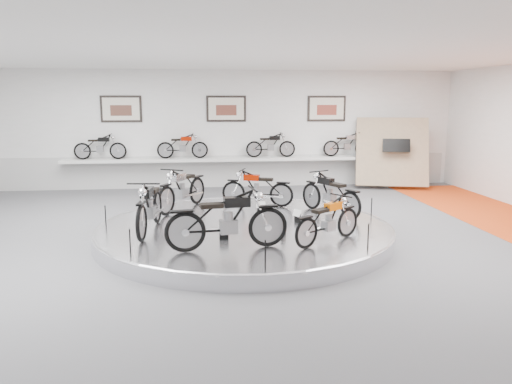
{
  "coord_description": "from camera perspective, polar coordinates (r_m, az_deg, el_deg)",
  "views": [
    {
      "loc": [
        -0.95,
        -10.24,
        2.99
      ],
      "look_at": [
        0.29,
        0.6,
        0.98
      ],
      "focal_mm": 35.0,
      "sensor_mm": 36.0,
      "label": 1
    }
  ],
  "objects": [
    {
      "name": "display_platform",
      "position": [
        10.96,
        -1.34,
        -4.57
      ],
      "size": [
        6.4,
        6.4,
        0.3
      ],
      "primitive_type": "cylinder",
      "color": "silver",
      "rests_on": "floor"
    },
    {
      "name": "display_panel",
      "position": [
        17.69,
        15.28,
        4.45
      ],
      "size": [
        2.56,
        1.52,
        2.3
      ],
      "primitive_type": "cube",
      "rotation": [
        -0.35,
        0.0,
        -0.26
      ],
      "color": "tan",
      "rests_on": "floor"
    },
    {
      "name": "wall_back",
      "position": [
        17.29,
        -3.4,
        7.16
      ],
      "size": [
        16.0,
        0.0,
        16.0
      ],
      "primitive_type": "plane",
      "rotation": [
        1.57,
        0.0,
        0.0
      ],
      "color": "white",
      "rests_on": "floor"
    },
    {
      "name": "shelf_bike_b",
      "position": [
        17.02,
        -8.39,
        5.04
      ],
      "size": [
        1.22,
        0.43,
        0.73
      ],
      "primitive_type": null,
      "color": "#8A1300",
      "rests_on": "shelf"
    },
    {
      "name": "shelf_bike_a",
      "position": [
        17.32,
        -17.39,
        4.77
      ],
      "size": [
        1.22,
        0.43,
        0.73
      ],
      "primitive_type": null,
      "color": "black",
      "rests_on": "shelf"
    },
    {
      "name": "ceiling",
      "position": [
        10.33,
        -1.28,
        16.07
      ],
      "size": [
        16.0,
        16.0,
        0.0
      ],
      "primitive_type": "plane",
      "rotation": [
        3.14,
        0.0,
        0.0
      ],
      "color": "white",
      "rests_on": "wall_back"
    },
    {
      "name": "bike_c",
      "position": [
        12.49,
        -8.42,
        0.43
      ],
      "size": [
        1.47,
        1.91,
        1.08
      ],
      "primitive_type": null,
      "rotation": [
        0.0,
        0.0,
        4.2
      ],
      "color": "#B8B8BD",
      "rests_on": "display_platform"
    },
    {
      "name": "poster_right",
      "position": [
        17.77,
        8.08,
        9.43
      ],
      "size": [
        1.35,
        0.06,
        0.88
      ],
      "primitive_type": "cube",
      "color": "silver",
      "rests_on": "wall_back"
    },
    {
      "name": "bike_e",
      "position": [
        9.05,
        -3.31,
        -3.14
      ],
      "size": [
        1.99,
        0.91,
        1.13
      ],
      "primitive_type": null,
      "rotation": [
        0.0,
        0.0,
        6.41
      ],
      "color": "black",
      "rests_on": "display_platform"
    },
    {
      "name": "bike_a",
      "position": [
        11.97,
        8.49,
        -0.17
      ],
      "size": [
        1.32,
        1.8,
        1.01
      ],
      "primitive_type": null,
      "rotation": [
        0.0,
        0.0,
        2.05
      ],
      "color": "black",
      "rests_on": "display_platform"
    },
    {
      "name": "poster_left",
      "position": [
        17.39,
        -15.17,
        9.15
      ],
      "size": [
        1.35,
        0.06,
        0.88
      ],
      "primitive_type": "cube",
      "color": "silver",
      "rests_on": "wall_back"
    },
    {
      "name": "floor",
      "position": [
        10.71,
        -1.19,
        -5.75
      ],
      "size": [
        16.0,
        16.0,
        0.0
      ],
      "primitive_type": "plane",
      "color": "#555557",
      "rests_on": "ground"
    },
    {
      "name": "dado_band",
      "position": [
        17.42,
        -3.35,
        2.39
      ],
      "size": [
        15.68,
        0.04,
        1.1
      ],
      "primitive_type": "cube",
      "color": "#BCBCBA",
      "rests_on": "floor"
    },
    {
      "name": "wall_front",
      "position": [
        3.52,
        9.46,
        -6.05
      ],
      "size": [
        16.0,
        0.0,
        16.0
      ],
      "primitive_type": "plane",
      "rotation": [
        -1.57,
        0.0,
        0.0
      ],
      "color": "white",
      "rests_on": "floor"
    },
    {
      "name": "bike_f",
      "position": [
        9.59,
        8.23,
        -3.18
      ],
      "size": [
        1.55,
        1.31,
        0.89
      ],
      "primitive_type": null,
      "rotation": [
        0.0,
        0.0,
        6.9
      ],
      "color": "#C25505",
      "rests_on": "display_platform"
    },
    {
      "name": "bike_b",
      "position": [
        12.81,
        0.14,
        0.48
      ],
      "size": [
        1.7,
        1.09,
        0.94
      ],
      "primitive_type": null,
      "rotation": [
        0.0,
        0.0,
        2.78
      ],
      "color": "#8A1300",
      "rests_on": "display_platform"
    },
    {
      "name": "shelf",
      "position": [
        17.08,
        -3.31,
        3.76
      ],
      "size": [
        11.0,
        0.55,
        0.1
      ],
      "primitive_type": "cube",
      "color": "silver",
      "rests_on": "wall_back"
    },
    {
      "name": "bike_d",
      "position": [
        10.49,
        -12.07,
        -1.52
      ],
      "size": [
        0.88,
        1.95,
        1.11
      ],
      "primitive_type": null,
      "rotation": [
        0.0,
        0.0,
        4.59
      ],
      "color": "black",
      "rests_on": "display_platform"
    },
    {
      "name": "poster_center",
      "position": [
        17.23,
        -3.42,
        9.48
      ],
      "size": [
        1.35,
        0.06,
        0.88
      ],
      "primitive_type": "cube",
      "color": "silver",
      "rests_on": "wall_back"
    },
    {
      "name": "shelf_bike_d",
      "position": [
        17.77,
        10.38,
        5.21
      ],
      "size": [
        1.22,
        0.43,
        0.73
      ],
      "primitive_type": null,
      "color": "#B8B8BD",
      "rests_on": "shelf"
    },
    {
      "name": "shelf_bike_c",
      "position": [
        17.19,
        1.69,
        5.2
      ],
      "size": [
        1.22,
        0.43,
        0.73
      ],
      "primitive_type": null,
      "color": "black",
      "rests_on": "shelf"
    },
    {
      "name": "platform_rim",
      "position": [
        10.93,
        -1.35,
        -3.96
      ],
      "size": [
        6.4,
        6.4,
        0.1
      ],
      "primitive_type": "torus",
      "color": "#B2B2BA",
      "rests_on": "display_platform"
    }
  ]
}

